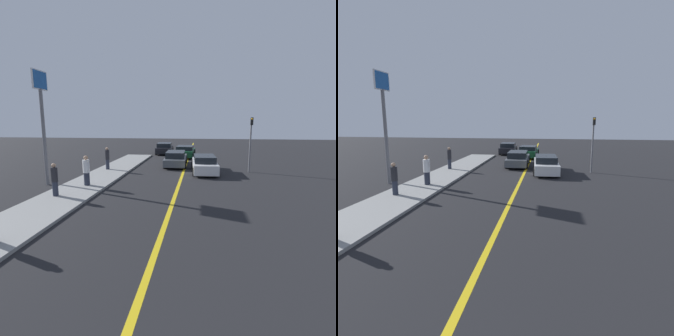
{
  "view_description": "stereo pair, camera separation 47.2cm",
  "coord_description": "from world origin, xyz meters",
  "views": [
    {
      "loc": [
        1.25,
        1.2,
        3.79
      ],
      "look_at": [
        -0.32,
        13.84,
        1.52
      ],
      "focal_mm": 28.0,
      "sensor_mm": 36.0,
      "label": 1
    },
    {
      "loc": [
        1.72,
        1.27,
        3.79
      ],
      "look_at": [
        -0.32,
        13.84,
        1.52
      ],
      "focal_mm": 28.0,
      "sensor_mm": 36.0,
      "label": 2
    }
  ],
  "objects": [
    {
      "name": "road_center_line",
      "position": [
        0.0,
        18.0,
        0.0
      ],
      "size": [
        0.2,
        60.0,
        0.01
      ],
      "color": "gold",
      "rests_on": "ground_plane"
    },
    {
      "name": "sidewalk_left",
      "position": [
        -5.47,
        14.86,
        0.06
      ],
      "size": [
        2.74,
        29.73,
        0.12
      ],
      "color": "gray",
      "rests_on": "ground_plane"
    },
    {
      "name": "car_near_right_lane",
      "position": [
        1.57,
        20.82,
        0.63
      ],
      "size": [
        2.05,
        4.72,
        1.3
      ],
      "rotation": [
        0.0,
        0.0,
        0.06
      ],
      "color": "silver",
      "rests_on": "ground_plane"
    },
    {
      "name": "car_ahead_center",
      "position": [
        -0.84,
        23.55,
        0.62
      ],
      "size": [
        1.94,
        4.71,
        1.27
      ],
      "rotation": [
        0.0,
        0.0,
        0.02
      ],
      "color": "#4C5156",
      "rests_on": "ground_plane"
    },
    {
      "name": "car_far_distant",
      "position": [
        -0.38,
        29.19,
        0.61
      ],
      "size": [
        2.15,
        4.29,
        1.23
      ],
      "rotation": [
        0.0,
        0.0,
        -0.05
      ],
      "color": "#144728",
      "rests_on": "ground_plane"
    },
    {
      "name": "car_parked_left_lot",
      "position": [
        -2.99,
        32.08,
        0.62
      ],
      "size": [
        2.12,
        4.5,
        1.29
      ],
      "rotation": [
        0.0,
        0.0,
        0.05
      ],
      "color": "black",
      "rests_on": "ground_plane"
    },
    {
      "name": "pedestrian_mid_group",
      "position": [
        -5.9,
        13.08,
        0.95
      ],
      "size": [
        0.32,
        0.32,
        1.65
      ],
      "color": "#282D3D",
      "rests_on": "sidewalk_left"
    },
    {
      "name": "pedestrian_far_standing",
      "position": [
        -5.28,
        15.4,
        0.99
      ],
      "size": [
        0.39,
        0.39,
        1.74
      ],
      "color": "#282D3D",
      "rests_on": "sidewalk_left"
    },
    {
      "name": "pedestrian_by_sign",
      "position": [
        -5.89,
        20.54,
        0.99
      ],
      "size": [
        0.33,
        0.33,
        1.71
      ],
      "color": "#282D3D",
      "rests_on": "sidewalk_left"
    },
    {
      "name": "traffic_light",
      "position": [
        4.93,
        21.28,
        2.5
      ],
      "size": [
        0.18,
        0.4,
        4.08
      ],
      "color": "slate",
      "rests_on": "ground_plane"
    },
    {
      "name": "roadside_sign",
      "position": [
        -7.91,
        15.67,
        4.6
      ],
      "size": [
        0.2,
        1.36,
        6.65
      ],
      "color": "slate",
      "rests_on": "ground_plane"
    }
  ]
}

